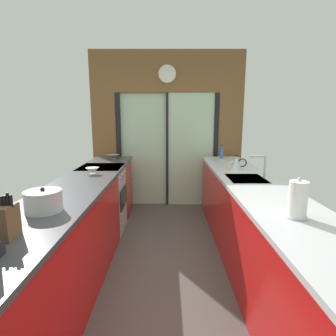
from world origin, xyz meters
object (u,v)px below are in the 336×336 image
Objects in this scene: mixing_bowl_near at (93,171)px; stock_pot at (44,201)px; mixing_bowl_far at (114,156)px; soap_bottle at (222,153)px; paper_towel_roll at (299,200)px; knife_block at (8,221)px; oven_range at (103,199)px; kettle at (237,163)px.

stock_pot is at bearing -90.00° from mixing_bowl_near.
soap_bottle reaches higher than mixing_bowl_far.
paper_towel_roll reaches higher than mixing_bowl_near.
knife_block is (-0.00, -2.94, 0.07)m from mixing_bowl_far.
mixing_bowl_far is 0.79× the size of knife_block.
mixing_bowl_far is at bearing 90.00° from stock_pot.
knife_block is at bearing -90.00° from stock_pot.
kettle is (1.80, -0.25, 0.55)m from oven_range.
mixing_bowl_far is 1.78m from soap_bottle.
stock_pot is 1.09× the size of kettle.
stock_pot is (0.00, 0.44, -0.02)m from knife_block.
mixing_bowl_near reaches higher than mixing_bowl_far.
knife_block reaches higher than oven_range.
kettle is 1.64m from paper_towel_roll.
mixing_bowl_far is 2.94m from knife_block.
mixing_bowl_far is 2.04m from kettle.
kettle is (1.78, -0.98, 0.05)m from mixing_bowl_far.
oven_range is 0.71m from mixing_bowl_near.
mixing_bowl_near is at bearing 141.84° from paper_towel_roll.
paper_towel_roll reaches higher than oven_range.
oven_range is 1.84m from stock_pot.
knife_block is at bearing -90.00° from mixing_bowl_far.
paper_towel_roll is (1.78, -2.62, 0.09)m from mixing_bowl_far.
mixing_bowl_far is 0.81× the size of stock_pot.
mixing_bowl_near is (0.02, -0.49, 0.51)m from oven_range.
stock_pot is 1.18× the size of soap_bottle.
mixing_bowl_near is at bearing -87.84° from oven_range.
mixing_bowl_near is 1.71m from knife_block.
soap_bottle is (1.80, 0.72, 0.56)m from oven_range.
mixing_bowl_near is at bearing -172.23° from kettle.
soap_bottle is at bearing 21.88° from oven_range.
stock_pot is (0.02, -1.76, 0.54)m from oven_range.
oven_range is 2.67m from paper_towel_roll.
knife_block is at bearing -170.01° from paper_towel_roll.
mixing_bowl_near is 0.56× the size of paper_towel_roll.
mixing_bowl_far is at bearing 88.57° from oven_range.
oven_range is at bearing 90.60° from stock_pot.
mixing_bowl_near is 1.27m from stock_pot.
oven_range is 4.29× the size of mixing_bowl_far.
knife_block is 1.21× the size of soap_bottle.
knife_block is 1.81m from paper_towel_roll.
mixing_bowl_far is (0.00, 1.23, -0.01)m from mixing_bowl_near.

